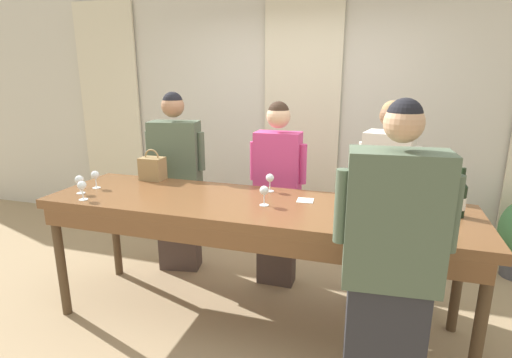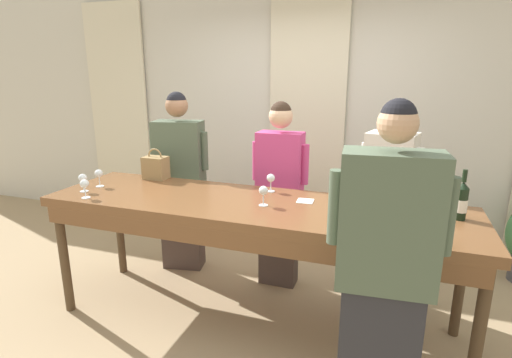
# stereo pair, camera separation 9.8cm
# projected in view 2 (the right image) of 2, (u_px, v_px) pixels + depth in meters

# --- Properties ---
(ground_plane) EXTENTS (18.00, 18.00, 0.00)m
(ground_plane) POSITION_uv_depth(u_px,v_px,m) (252.00, 321.00, 3.10)
(ground_plane) COLOR tan
(wall_back) EXTENTS (12.00, 0.06, 2.80)m
(wall_back) POSITION_uv_depth(u_px,v_px,m) (308.00, 116.00, 4.38)
(wall_back) COLOR beige
(wall_back) RESTS_ON ground_plane
(curtain_panel_left) EXTENTS (0.82, 0.03, 2.69)m
(curtain_panel_left) POSITION_uv_depth(u_px,v_px,m) (120.00, 114.00, 5.12)
(curtain_panel_left) COLOR beige
(curtain_panel_left) RESTS_ON ground_plane
(curtain_panel_center) EXTENTS (0.82, 0.03, 2.69)m
(curtain_panel_center) POSITION_uv_depth(u_px,v_px,m) (306.00, 122.00, 4.34)
(curtain_panel_center) COLOR beige
(curtain_panel_center) RESTS_ON ground_plane
(tasting_bar) EXTENTS (3.05, 0.83, 0.97)m
(tasting_bar) POSITION_uv_depth(u_px,v_px,m) (251.00, 214.00, 2.85)
(tasting_bar) COLOR brown
(tasting_bar) RESTS_ON ground_plane
(wine_bottle) EXTENTS (0.08, 0.08, 0.32)m
(wine_bottle) POSITION_uv_depth(u_px,v_px,m) (461.00, 201.00, 2.48)
(wine_bottle) COLOR black
(wine_bottle) RESTS_ON tasting_bar
(handbag) EXTENTS (0.20, 0.14, 0.27)m
(handbag) POSITION_uv_depth(u_px,v_px,m) (156.00, 167.00, 3.45)
(handbag) COLOR #997A4C
(handbag) RESTS_ON tasting_bar
(wine_glass_front_left) EXTENTS (0.06, 0.06, 0.14)m
(wine_glass_front_left) POSITION_uv_depth(u_px,v_px,m) (85.00, 185.00, 2.91)
(wine_glass_front_left) COLOR white
(wine_glass_front_left) RESTS_ON tasting_bar
(wine_glass_front_mid) EXTENTS (0.06, 0.06, 0.14)m
(wine_glass_front_mid) POSITION_uv_depth(u_px,v_px,m) (99.00, 174.00, 3.21)
(wine_glass_front_mid) COLOR white
(wine_glass_front_mid) RESTS_ON tasting_bar
(wine_glass_front_right) EXTENTS (0.06, 0.06, 0.14)m
(wine_glass_front_right) POSITION_uv_depth(u_px,v_px,m) (83.00, 179.00, 3.07)
(wine_glass_front_right) COLOR white
(wine_glass_front_right) RESTS_ON tasting_bar
(wine_glass_center_left) EXTENTS (0.06, 0.06, 0.14)m
(wine_glass_center_left) POSITION_uv_depth(u_px,v_px,m) (263.00, 191.00, 2.75)
(wine_glass_center_left) COLOR white
(wine_glass_center_left) RESTS_ON tasting_bar
(wine_glass_center_mid) EXTENTS (0.06, 0.06, 0.14)m
(wine_glass_center_mid) POSITION_uv_depth(u_px,v_px,m) (404.00, 211.00, 2.37)
(wine_glass_center_mid) COLOR white
(wine_glass_center_mid) RESTS_ON tasting_bar
(wine_glass_center_right) EXTENTS (0.06, 0.06, 0.14)m
(wine_glass_center_right) POSITION_uv_depth(u_px,v_px,m) (271.00, 179.00, 3.07)
(wine_glass_center_right) COLOR white
(wine_glass_center_right) RESTS_ON tasting_bar
(napkin) EXTENTS (0.12, 0.12, 0.00)m
(napkin) POSITION_uv_depth(u_px,v_px,m) (305.00, 201.00, 2.86)
(napkin) COLOR white
(napkin) RESTS_ON tasting_bar
(guest_olive_jacket) EXTENTS (0.56, 0.31, 1.70)m
(guest_olive_jacket) POSITION_uv_depth(u_px,v_px,m) (181.00, 182.00, 3.76)
(guest_olive_jacket) COLOR #473833
(guest_olive_jacket) RESTS_ON ground_plane
(guest_pink_top) EXTENTS (0.50, 0.21, 1.64)m
(guest_pink_top) POSITION_uv_depth(u_px,v_px,m) (280.00, 193.00, 3.46)
(guest_pink_top) COLOR #473833
(guest_pink_top) RESTS_ON ground_plane
(guest_cream_sweater) EXTENTS (0.48, 0.35, 1.66)m
(guest_cream_sweater) POSITION_uv_depth(u_px,v_px,m) (387.00, 205.00, 3.18)
(guest_cream_sweater) COLOR #28282D
(guest_cream_sweater) RESTS_ON ground_plane
(host_pouring) EXTENTS (0.58, 0.27, 1.76)m
(host_pouring) POSITION_uv_depth(u_px,v_px,m) (383.00, 279.00, 1.96)
(host_pouring) COLOR #28282D
(host_pouring) RESTS_ON ground_plane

